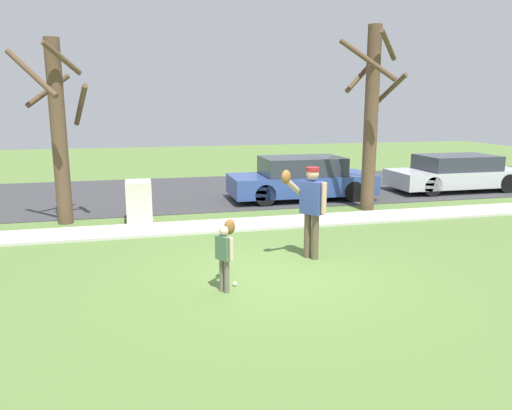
% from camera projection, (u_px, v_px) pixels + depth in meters
% --- Properties ---
extents(ground_plane, '(48.00, 48.00, 0.00)m').
position_uv_depth(ground_plane, '(239.00, 227.00, 11.95)').
color(ground_plane, '#567538').
extents(sidewalk_strip, '(36.00, 1.20, 0.06)m').
position_uv_depth(sidewalk_strip, '(238.00, 225.00, 12.04)').
color(sidewalk_strip, beige).
rests_on(sidewalk_strip, ground).
extents(road_surface, '(36.00, 6.80, 0.02)m').
position_uv_depth(road_surface, '(209.00, 191.00, 16.80)').
color(road_surface, '#38383A').
rests_on(road_surface, ground).
extents(person_adult, '(0.89, 0.54, 1.79)m').
position_uv_depth(person_adult, '(310.00, 203.00, 9.28)').
color(person_adult, brown).
rests_on(person_adult, ground).
extents(person_child, '(0.41, 0.58, 1.12)m').
position_uv_depth(person_child, '(226.00, 247.00, 7.73)').
color(person_child, '#6B6656').
rests_on(person_child, ground).
extents(baseball, '(0.07, 0.07, 0.07)m').
position_uv_depth(baseball, '(235.00, 284.00, 8.05)').
color(baseball, white).
rests_on(baseball, ground).
extents(utility_cabinet, '(0.62, 0.79, 1.06)m').
position_uv_depth(utility_cabinet, '(139.00, 202.00, 12.31)').
color(utility_cabinet, beige).
rests_on(utility_cabinet, ground).
extents(street_tree_near, '(1.85, 1.88, 5.04)m').
position_uv_depth(street_tree_near, '(371.00, 114.00, 13.39)').
color(street_tree_near, brown).
rests_on(street_tree_near, ground).
extents(street_tree_far, '(1.84, 1.88, 4.49)m').
position_uv_depth(street_tree_far, '(58.00, 127.00, 11.82)').
color(street_tree_far, brown).
rests_on(street_tree_far, ground).
extents(parked_wagon_blue, '(4.50, 1.80, 1.33)m').
position_uv_depth(parked_wagon_blue, '(302.00, 179.00, 15.28)').
color(parked_wagon_blue, '#2D478C').
rests_on(parked_wagon_blue, road_surface).
extents(parked_sedan_silver, '(4.60, 1.80, 1.23)m').
position_uv_depth(parked_sedan_silver, '(456.00, 173.00, 16.81)').
color(parked_sedan_silver, silver).
rests_on(parked_sedan_silver, road_surface).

